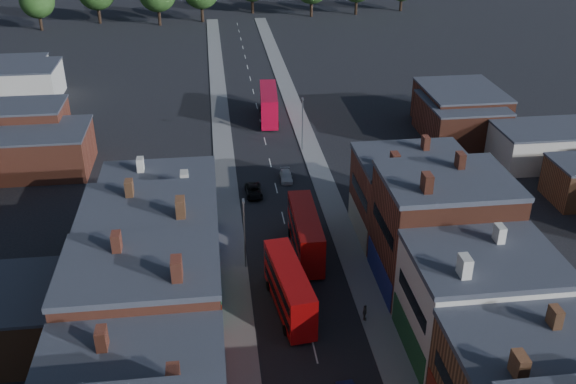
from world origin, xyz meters
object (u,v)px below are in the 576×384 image
object	(u,v)px
car_3	(286,176)
ped_3	(365,312)
bus_2	(269,104)
bus_1	(305,232)
car_2	(254,191)
bus_0	(289,288)

from	to	relation	value
car_3	ped_3	world-z (taller)	ped_3
bus_2	ped_3	distance (m)	53.59
bus_2	ped_3	world-z (taller)	bus_2
bus_1	car_2	distance (m)	15.25
bus_0	bus_2	bearing A→B (deg)	79.58
car_2	ped_3	world-z (taller)	ped_3
bus_1	car_2	world-z (taller)	bus_1
bus_2	car_2	size ratio (longest dim) A/B	2.68
bus_1	car_2	size ratio (longest dim) A/B	2.55
bus_2	bus_0	bearing A→B (deg)	-89.46
car_3	bus_1	bearing A→B (deg)	-88.89
bus_1	car_3	xyz separation A→B (m)	(0.10, 18.30, -2.08)
bus_0	car_2	bearing A→B (deg)	86.71
bus_1	car_3	bearing A→B (deg)	90.26
car_3	bus_0	bearing A→B (deg)	-94.89
bus_0	bus_1	bearing A→B (deg)	65.78
car_3	ped_3	size ratio (longest dim) A/B	2.33
car_2	ped_3	size ratio (longest dim) A/B	2.69
bus_0	car_3	world-z (taller)	bus_0
bus_0	bus_1	world-z (taller)	bus_1
bus_0	ped_3	distance (m)	7.44
bus_0	ped_3	bearing A→B (deg)	-27.39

